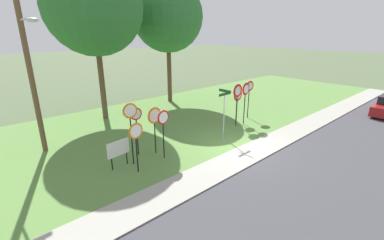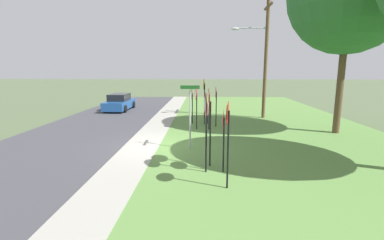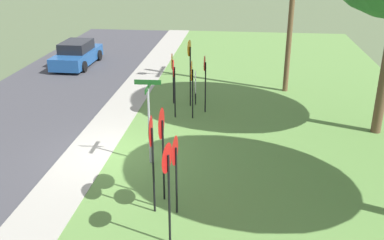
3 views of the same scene
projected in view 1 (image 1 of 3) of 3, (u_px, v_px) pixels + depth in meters
ground_plane at (238, 148)px, 13.63m from camera, size 160.00×160.00×0.00m
road_asphalt at (336, 186)px, 10.26m from camera, size 44.00×6.40×0.01m
sidewalk_strip at (251, 153)px, 13.06m from camera, size 44.00×1.60×0.06m
grass_median at (168, 120)px, 17.83m from camera, size 44.00×12.00×0.04m
stop_sign_near_left at (137, 122)px, 12.30m from camera, size 0.60×0.09×2.38m
stop_sign_near_right at (163, 124)px, 11.93m from camera, size 0.67×0.12×2.37m
stop_sign_far_left at (131, 121)px, 11.26m from camera, size 0.67×0.11×2.86m
stop_sign_far_center at (155, 120)px, 12.44m from camera, size 0.79×0.11×2.35m
stop_sign_far_right at (136, 137)px, 10.73m from camera, size 0.68×0.12×2.22m
yield_sign_near_left at (238, 95)px, 16.14m from camera, size 0.83×0.10×2.68m
yield_sign_near_right at (246, 93)px, 16.42m from camera, size 0.80×0.12×2.70m
yield_sign_far_left at (250, 91)px, 17.69m from camera, size 0.68×0.15×2.58m
yield_sign_far_right at (238, 98)px, 16.96m from camera, size 0.76×0.11×2.18m
street_name_post at (224, 109)px, 14.36m from camera, size 0.96×0.82×2.77m
utility_pole at (28, 57)px, 11.66m from camera, size 2.10×2.57×8.58m
notice_board at (118, 150)px, 11.41m from camera, size 1.10×0.16×1.25m
oak_tree_left at (94, 6)px, 15.98m from camera, size 6.02×6.02×10.18m
oak_tree_right at (168, 17)px, 20.48m from camera, size 5.49×5.49×9.55m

